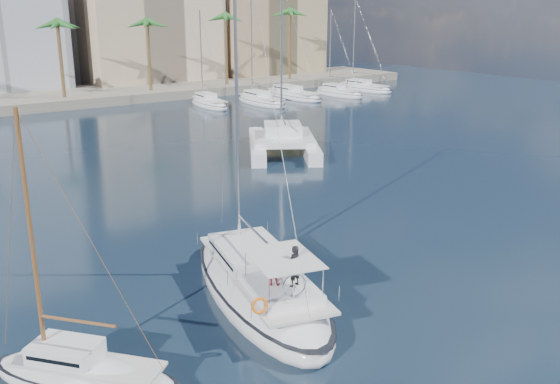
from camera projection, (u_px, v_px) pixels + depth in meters
ground at (311, 268)px, 30.46m from camera, size 160.00×160.00×0.00m
quay at (15, 102)px, 78.20m from camera, size 120.00×14.00×1.20m
building_beige at (146, 20)px, 94.58m from camera, size 20.00×14.00×20.00m
building_tan_right at (263, 25)px, 104.25m from camera, size 18.00×12.00×18.00m
palm_centre at (13, 23)px, 72.25m from camera, size 3.60×3.60×12.30m
palm_right at (258, 19)px, 90.86m from camera, size 3.60×3.60×12.30m
main_sloop at (259, 286)px, 27.17m from camera, size 6.85×13.34×18.93m
small_sloop at (84, 375)px, 20.97m from camera, size 6.12×6.70×9.96m
catamaran at (283, 139)px, 53.89m from camera, size 10.69×12.60×16.57m
seagull at (268, 243)px, 30.51m from camera, size 0.96×0.41×0.18m
moored_yacht_a at (209, 106)px, 78.32m from camera, size 3.37×9.52×11.90m
moored_yacht_b at (261, 104)px, 80.31m from camera, size 3.32×10.83×13.72m
moored_yacht_c at (293, 98)px, 85.43m from camera, size 3.98×12.33×15.54m
moored_yacht_d at (339, 96)px, 87.42m from camera, size 3.52×9.55×11.90m
moored_yacht_e at (363, 91)px, 92.55m from camera, size 4.61×11.11×13.72m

